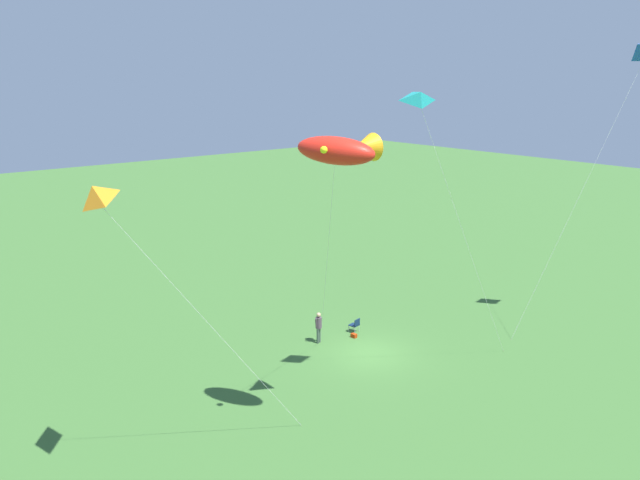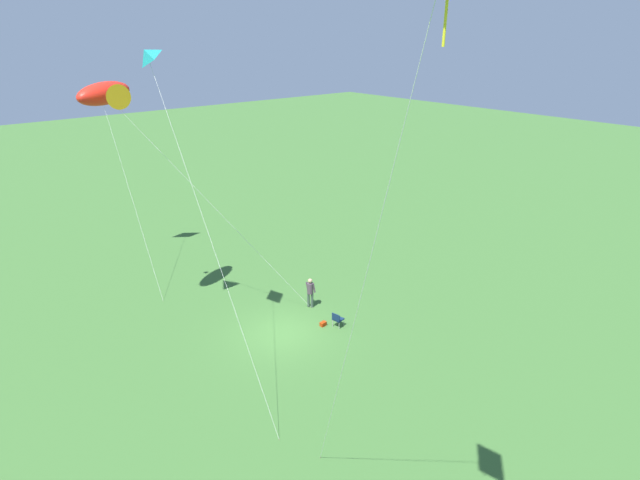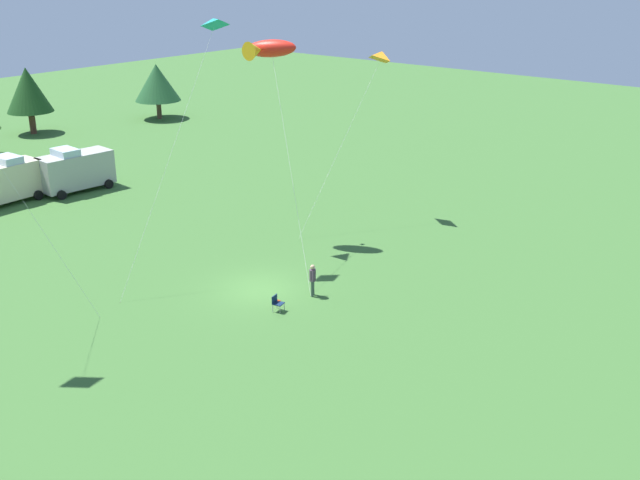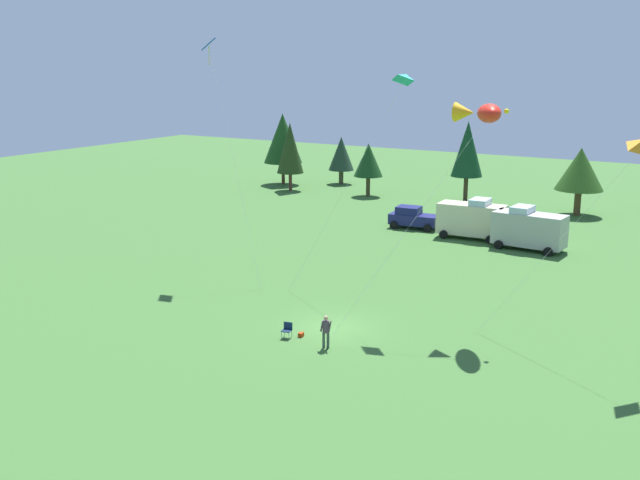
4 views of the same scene
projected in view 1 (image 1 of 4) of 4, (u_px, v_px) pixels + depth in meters
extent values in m
plane|color=#39652C|center=(369.00, 353.00, 32.78)|extent=(160.00, 160.00, 0.00)
cylinder|color=#394B40|center=(318.00, 336.00, 33.92)|extent=(0.14, 0.14, 0.85)
cylinder|color=#394B40|center=(319.00, 334.00, 34.12)|extent=(0.14, 0.14, 0.85)
cylinder|color=#4B3A47|center=(319.00, 323.00, 33.83)|extent=(0.46, 0.46, 0.62)
sphere|color=tan|center=(319.00, 315.00, 33.71)|extent=(0.24, 0.24, 0.24)
cylinder|color=#4B3A47|center=(316.00, 323.00, 33.67)|extent=(0.20, 0.17, 0.56)
cylinder|color=#4B3A47|center=(319.00, 321.00, 34.02)|extent=(0.21, 0.17, 0.56)
cube|color=#102442|center=(354.00, 325.00, 35.43)|extent=(0.57, 0.57, 0.04)
cube|color=#102442|center=(357.00, 323.00, 35.25)|extent=(0.48, 0.14, 0.40)
cylinder|color=#A5A8AD|center=(349.00, 329.00, 35.45)|extent=(0.03, 0.03, 0.42)
cylinder|color=#A5A8AD|center=(353.00, 326.00, 35.77)|extent=(0.03, 0.03, 0.42)
cylinder|color=#A5A8AD|center=(355.00, 330.00, 35.20)|extent=(0.03, 0.03, 0.42)
cylinder|color=#A5A8AD|center=(359.00, 328.00, 35.52)|extent=(0.03, 0.03, 0.42)
cube|color=#A82E0A|center=(354.00, 336.00, 34.75)|extent=(0.25, 0.34, 0.22)
ellipsoid|color=red|center=(336.00, 151.00, 22.19)|extent=(2.39, 3.25, 1.18)
cone|color=#F7AA17|center=(363.00, 148.00, 23.01)|extent=(1.04, 1.06, 1.06)
sphere|color=yellow|center=(324.00, 150.00, 21.41)|extent=(0.26, 0.26, 0.26)
cylinder|color=silver|center=(327.00, 267.00, 28.18)|extent=(5.55, 7.56, 11.56)
cylinder|color=#4C3823|center=(321.00, 342.00, 34.17)|extent=(0.04, 0.04, 0.01)
pyramid|color=orange|center=(93.00, 195.00, 19.28)|extent=(1.45, 1.79, 0.91)
cylinder|color=silver|center=(214.00, 330.00, 22.71)|extent=(7.39, 0.73, 10.34)
cylinder|color=#4C3823|center=(301.00, 425.00, 26.03)|extent=(0.04, 0.04, 0.01)
cylinder|color=silver|center=(577.00, 201.00, 33.35)|extent=(5.90, 2.80, 15.30)
cylinder|color=#4C3823|center=(511.00, 339.00, 34.53)|extent=(0.04, 0.04, 0.01)
pyramid|color=teal|center=(421.00, 97.00, 24.79)|extent=(1.42, 1.18, 0.79)
cylinder|color=silver|center=(467.00, 244.00, 29.00)|extent=(7.59, 0.13, 13.14)
cylinder|color=#4C3823|center=(503.00, 351.00, 33.05)|extent=(0.04, 0.04, 0.01)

